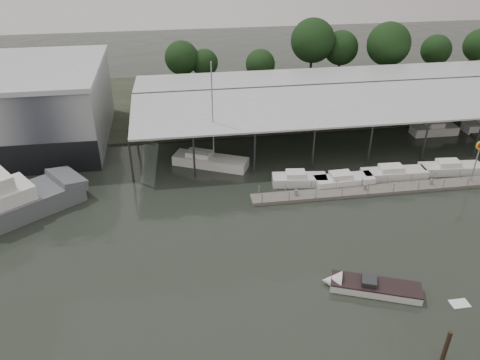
{
  "coord_description": "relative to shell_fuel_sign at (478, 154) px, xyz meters",
  "views": [
    {
      "loc": [
        -6.79,
        -32.75,
        27.5
      ],
      "look_at": [
        -0.18,
        10.62,
        2.5
      ],
      "focal_mm": 35.0,
      "sensor_mm": 36.0,
      "label": 1
    }
  ],
  "objects": [
    {
      "name": "ground",
      "position": [
        -27.0,
        -9.99,
        -3.93
      ],
      "size": [
        200.0,
        200.0,
        0.0
      ],
      "primitive_type": "plane",
      "color": "#242A22",
      "rests_on": "ground"
    },
    {
      "name": "land_strip_far",
      "position": [
        -27.0,
        32.01,
        -3.83
      ],
      "size": [
        140.0,
        30.0,
        0.3
      ],
      "color": "#3C4232",
      "rests_on": "ground"
    },
    {
      "name": "storage_warehouse",
      "position": [
        -55.0,
        19.95,
        1.36
      ],
      "size": [
        24.5,
        20.5,
        10.5
      ],
      "color": "#92989B",
      "rests_on": "ground"
    },
    {
      "name": "covered_boat_shed",
      "position": [
        -10.0,
        18.01,
        2.2
      ],
      "size": [
        58.24,
        24.0,
        6.96
      ],
      "color": "silver",
      "rests_on": "ground"
    },
    {
      "name": "floating_dock",
      "position": [
        -12.0,
        0.01,
        -3.72
      ],
      "size": [
        28.0,
        2.0,
        1.4
      ],
      "color": "slate",
      "rests_on": "ground"
    },
    {
      "name": "shell_fuel_sign",
      "position": [
        0.0,
        0.0,
        0.0
      ],
      "size": [
        1.1,
        0.18,
        5.55
      ],
      "color": "gray",
      "rests_on": "ground"
    },
    {
      "name": "grey_trawler",
      "position": [
        -51.34,
        0.87,
        -2.35
      ],
      "size": [
        15.53,
        13.07,
        8.84
      ],
      "rotation": [
        0.0,
        0.0,
        0.62
      ],
      "color": "#565B60",
      "rests_on": "ground"
    },
    {
      "name": "white_sailboat",
      "position": [
        -29.76,
        9.22,
        -3.27
      ],
      "size": [
        9.58,
        6.31,
        13.43
      ],
      "rotation": [
        0.0,
        0.0,
        -0.44
      ],
      "color": "silver",
      "rests_on": "ground"
    },
    {
      "name": "speedboat_underway",
      "position": [
        -18.79,
        -15.12,
        -3.53
      ],
      "size": [
        18.24,
        8.4,
        2.0
      ],
      "rotation": [
        0.0,
        0.0,
        2.77
      ],
      "color": "silver",
      "rests_on": "ground"
    },
    {
      "name": "moored_cruiser_0",
      "position": [
        -19.86,
        3.05,
        -3.31
      ],
      "size": [
        6.5,
        2.96,
        1.7
      ],
      "rotation": [
        0.0,
        0.0,
        -0.12
      ],
      "color": "silver",
      "rests_on": "ground"
    },
    {
      "name": "moored_cruiser_1",
      "position": [
        -14.79,
        2.01,
        -3.31
      ],
      "size": [
        6.96,
        2.45,
        1.7
      ],
      "rotation": [
        0.0,
        0.0,
        0.04
      ],
      "color": "silver",
      "rests_on": "ground"
    },
    {
      "name": "moored_cruiser_2",
      "position": [
        -8.31,
        2.75,
        -3.31
      ],
      "size": [
        7.81,
        2.46,
        1.7
      ],
      "rotation": [
        0.0,
        0.0,
        -0.03
      ],
      "color": "silver",
      "rests_on": "ground"
    },
    {
      "name": "moored_cruiser_3",
      "position": [
        -0.9,
        2.94,
        -3.31
      ],
      "size": [
        7.7,
        2.79,
        1.7
      ],
      "rotation": [
        0.0,
        0.0,
        -0.08
      ],
      "color": "silver",
      "rests_on": "ground"
    },
    {
      "name": "horizon_tree_line",
      "position": [
        -0.75,
        37.86,
        2.63
      ],
      "size": [
        65.61,
        11.28,
        11.79
      ],
      "color": "black",
      "rests_on": "ground"
    }
  ]
}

